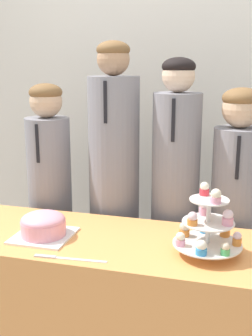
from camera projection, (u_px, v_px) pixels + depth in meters
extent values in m
cube|color=silver|center=(162.00, 92.00, 2.93)|extent=(9.00, 0.06, 2.70)
cube|color=#EF9951|center=(114.00, 309.00, 2.07)|extent=(1.65, 0.60, 0.74)
cube|color=white|center=(44.00, 235.00, 2.01)|extent=(0.27, 0.27, 0.01)
cylinder|color=pink|center=(43.00, 228.00, 2.00)|extent=(0.21, 0.21, 0.07)
ellipsoid|color=pink|center=(43.00, 220.00, 1.99)|extent=(0.21, 0.21, 0.07)
cube|color=silver|center=(81.00, 260.00, 1.77)|extent=(0.22, 0.03, 0.00)
cube|color=#B2B2B7|center=(45.00, 257.00, 1.80)|extent=(0.10, 0.03, 0.01)
cylinder|color=silver|center=(208.00, 227.00, 1.80)|extent=(0.02, 0.02, 0.25)
cylinder|color=silver|center=(207.00, 244.00, 1.81)|extent=(0.30, 0.30, 0.01)
cylinder|color=silver|center=(208.00, 222.00, 1.79)|extent=(0.22, 0.22, 0.01)
cylinder|color=silver|center=(209.00, 200.00, 1.77)|extent=(0.17, 0.17, 0.01)
cylinder|color=#3893DB|center=(204.00, 229.00, 1.93)|extent=(0.04, 0.04, 0.03)
sphere|color=silver|center=(205.00, 224.00, 1.92)|extent=(0.04, 0.04, 0.04)
cylinder|color=orange|center=(184.00, 233.00, 1.89)|extent=(0.05, 0.05, 0.03)
sphere|color=beige|center=(184.00, 227.00, 1.88)|extent=(0.04, 0.04, 0.04)
cylinder|color=pink|center=(180.00, 242.00, 1.79)|extent=(0.04, 0.04, 0.03)
sphere|color=#F4E5C6|center=(180.00, 237.00, 1.78)|extent=(0.04, 0.04, 0.04)
cylinder|color=#3893DB|center=(201.00, 251.00, 1.70)|extent=(0.05, 0.05, 0.03)
sphere|color=white|center=(201.00, 245.00, 1.70)|extent=(0.04, 0.04, 0.04)
cylinder|color=#4CB766|center=(225.00, 252.00, 1.70)|extent=(0.04, 0.04, 0.02)
sphere|color=beige|center=(226.00, 247.00, 1.69)|extent=(0.04, 0.04, 0.04)
cylinder|color=orange|center=(237.00, 242.00, 1.79)|extent=(0.04, 0.04, 0.03)
sphere|color=silver|center=(237.00, 236.00, 1.78)|extent=(0.04, 0.04, 0.04)
cylinder|color=orange|center=(225.00, 233.00, 1.88)|extent=(0.04, 0.04, 0.03)
sphere|color=white|center=(225.00, 227.00, 1.88)|extent=(0.04, 0.04, 0.04)
cylinder|color=pink|center=(204.00, 211.00, 1.87)|extent=(0.04, 0.04, 0.03)
sphere|color=silver|center=(204.00, 205.00, 1.86)|extent=(0.04, 0.04, 0.04)
cylinder|color=orange|center=(192.00, 222.00, 1.75)|extent=(0.04, 0.04, 0.02)
sphere|color=silver|center=(193.00, 217.00, 1.74)|extent=(0.04, 0.04, 0.04)
cylinder|color=pink|center=(228.00, 221.00, 1.75)|extent=(0.05, 0.05, 0.03)
sphere|color=silver|center=(228.00, 215.00, 1.74)|extent=(0.04, 0.04, 0.04)
cylinder|color=pink|center=(216.00, 200.00, 1.71)|extent=(0.05, 0.05, 0.03)
sphere|color=#F4E5C6|center=(216.00, 194.00, 1.70)|extent=(0.04, 0.04, 0.04)
cylinder|color=#E5333D|center=(204.00, 192.00, 1.82)|extent=(0.04, 0.04, 0.03)
sphere|color=#F4E5C6|center=(205.00, 186.00, 1.81)|extent=(0.04, 0.04, 0.04)
cylinder|color=gray|center=(51.00, 217.00, 2.61)|extent=(0.26, 0.26, 1.24)
sphere|color=#D6AD89|center=(46.00, 101.00, 2.44)|extent=(0.19, 0.19, 0.19)
ellipsoid|color=brown|center=(46.00, 92.00, 2.42)|extent=(0.19, 0.19, 0.10)
cube|color=black|center=(37.00, 144.00, 2.36)|extent=(0.02, 0.01, 0.22)
cylinder|color=gray|center=(114.00, 204.00, 2.47)|extent=(0.29, 0.29, 1.48)
sphere|color=tan|center=(113.00, 59.00, 2.27)|extent=(0.18, 0.18, 0.18)
ellipsoid|color=brown|center=(113.00, 50.00, 2.26)|extent=(0.18, 0.18, 0.10)
cube|color=black|center=(105.00, 102.00, 2.19)|extent=(0.02, 0.01, 0.22)
cylinder|color=gray|center=(174.00, 217.00, 2.39)|extent=(0.26, 0.26, 1.39)
sphere|color=beige|center=(179.00, 76.00, 2.20)|extent=(0.17, 0.17, 0.17)
ellipsoid|color=black|center=(179.00, 66.00, 2.19)|extent=(0.18, 0.18, 0.10)
cube|color=black|center=(173.00, 120.00, 2.13)|extent=(0.02, 0.01, 0.22)
cylinder|color=gray|center=(233.00, 237.00, 2.33)|extent=(0.26, 0.26, 1.22)
sphere|color=#D6AD89|center=(241.00, 109.00, 2.15)|extent=(0.20, 0.20, 0.20)
ellipsoid|color=brown|center=(242.00, 98.00, 2.14)|extent=(0.20, 0.20, 0.11)
cube|color=black|center=(238.00, 158.00, 2.08)|extent=(0.02, 0.01, 0.22)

